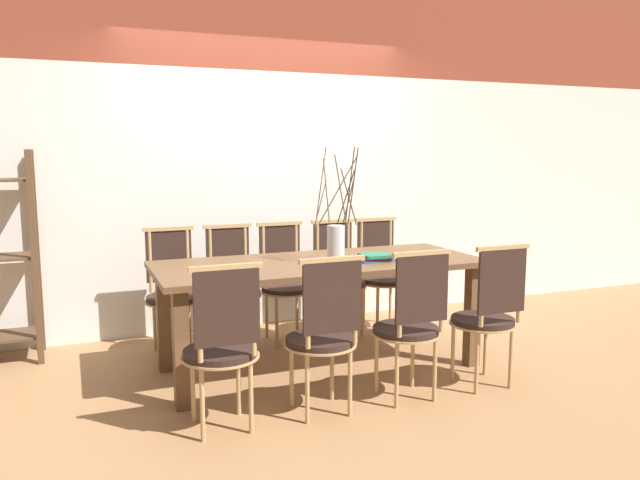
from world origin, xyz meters
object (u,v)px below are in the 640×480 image
object	(u,v)px
chair_far_center	(285,279)
book_stack	(375,257)
dining_table	(320,276)
chair_near_center	(410,321)
vase_centerpiece	(336,240)

from	to	relation	value
chair_far_center	book_stack	xyz separation A→B (m)	(0.37, -0.88, 0.29)
dining_table	chair_near_center	size ratio (longest dim) A/B	2.38
dining_table	book_stack	distance (m)	0.41
dining_table	vase_centerpiece	bearing A→B (deg)	-45.32
chair_far_center	dining_table	bearing A→B (deg)	90.41
chair_far_center	vase_centerpiece	distance (m)	0.95
chair_near_center	chair_far_center	bearing A→B (deg)	101.18
chair_near_center	book_stack	xyz separation A→B (m)	(0.07, 0.63, 0.29)
dining_table	book_stack	world-z (taller)	book_stack
chair_far_center	vase_centerpiece	size ratio (longest dim) A/B	1.21
chair_far_center	book_stack	size ratio (longest dim) A/B	3.59
chair_far_center	book_stack	bearing A→B (deg)	112.79
chair_near_center	book_stack	world-z (taller)	chair_near_center
dining_table	vase_centerpiece	size ratio (longest dim) A/B	2.88
chair_near_center	book_stack	distance (m)	0.70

